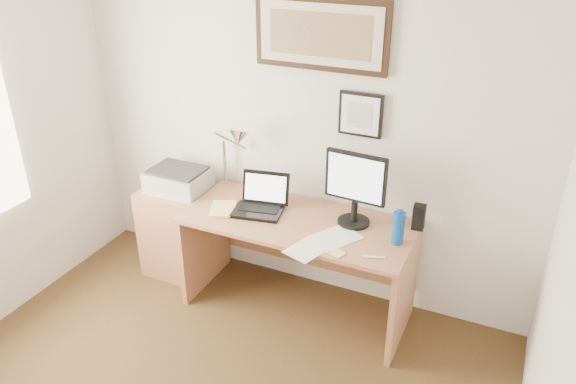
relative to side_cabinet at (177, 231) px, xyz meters
The scene contains 17 objects.
wall_back 1.32m from the side_cabinet, 19.18° to the left, with size 3.50×0.02×2.50m, color silver.
side_cabinet is the anchor object (origin of this frame).
water_bottle 1.84m from the side_cabinet, ahead, with size 0.08×0.08×0.22m, color #0B4196.
bottle_cap 1.87m from the side_cabinet, ahead, with size 0.04×0.04×0.02m, color #0B4196.
speaker 1.92m from the side_cabinet, ahead, with size 0.08×0.07×0.18m, color black.
paper_sheet_a 1.38m from the side_cabinet, 15.63° to the right, with size 0.20×0.28×0.00m, color white.
paper_sheet_b 1.45m from the side_cabinet, ahead, with size 0.22×0.32×0.00m, color white.
sticky_pad 1.56m from the side_cabinet, 12.97° to the right, with size 0.08×0.08×0.01m, color #FDDD78.
marker_pen 1.75m from the side_cabinet, ahead, with size 0.02×0.02×0.14m, color white.
book 0.62m from the side_cabinet, 21.21° to the right, with size 0.17×0.24×0.02m, color #EDE16F.
desk 1.08m from the side_cabinet, ahead, with size 1.60×0.70×0.75m.
laptop 0.89m from the side_cabinet, ahead, with size 0.38×0.35×0.26m.
lcd_monitor 1.59m from the side_cabinet, ahead, with size 0.42×0.22×0.52m.
printer 0.46m from the side_cabinet, 41.95° to the left, with size 0.44×0.34×0.18m.
desk_lamp 0.98m from the side_cabinet, 14.38° to the left, with size 0.29×0.27×0.53m.
picture_large 1.93m from the side_cabinet, 15.25° to the left, with size 0.92×0.04×0.47m.
picture_small 1.77m from the side_cabinet, 12.05° to the left, with size 0.30×0.03×0.30m.
Camera 1 is at (1.49, -1.46, 2.68)m, focal length 35.00 mm.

